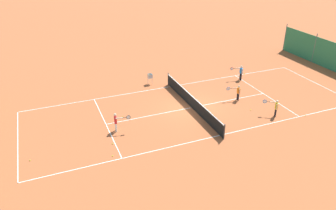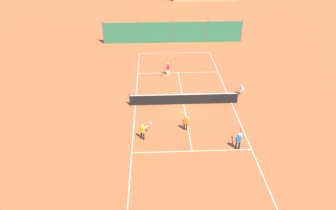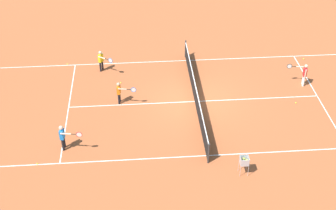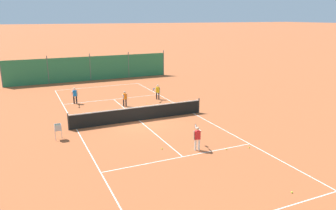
{
  "view_description": "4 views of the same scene",
  "coord_description": "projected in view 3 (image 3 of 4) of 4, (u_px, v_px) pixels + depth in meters",
  "views": [
    {
      "loc": [
        -19.11,
        9.72,
        11.26
      ],
      "look_at": [
        -0.4,
        2.05,
        0.81
      ],
      "focal_mm": 35.0,
      "sensor_mm": 36.0,
      "label": 1
    },
    {
      "loc": [
        -2.48,
        -23.97,
        13.95
      ],
      "look_at": [
        -1.41,
        -1.57,
        0.87
      ],
      "focal_mm": 35.0,
      "sensor_mm": 36.0,
      "label": 2
    },
    {
      "loc": [
        19.22,
        -2.89,
        13.96
      ],
      "look_at": [
        1.64,
        -1.51,
        1.06
      ],
      "focal_mm": 50.0,
      "sensor_mm": 36.0,
      "label": 3
    },
    {
      "loc": [
        6.87,
        19.71,
        6.73
      ],
      "look_at": [
        -1.9,
        0.47,
        0.98
      ],
      "focal_mm": 35.0,
      "sensor_mm": 36.0,
      "label": 4
    }
  ],
  "objects": [
    {
      "name": "player_near_baseline",
      "position": [
        63.0,
        136.0,
        20.51
      ],
      "size": [
        0.57,
        1.03,
        1.3
      ],
      "color": "black",
      "rests_on": "ground"
    },
    {
      "name": "player_near_service",
      "position": [
        101.0,
        60.0,
        25.85
      ],
      "size": [
        0.87,
        0.83,
        1.24
      ],
      "color": "black",
      "rests_on": "ground"
    },
    {
      "name": "player_far_baseline",
      "position": [
        120.0,
        91.0,
        23.39
      ],
      "size": [
        0.54,
        0.98,
        1.21
      ],
      "color": "black",
      "rests_on": "ground"
    },
    {
      "name": "ball_hopper",
      "position": [
        244.0,
        162.0,
        19.32
      ],
      "size": [
        0.36,
        0.36,
        0.89
      ],
      "color": "#B7B7BC",
      "rests_on": "ground"
    },
    {
      "name": "player_far_service",
      "position": [
        304.0,
        73.0,
        24.69
      ],
      "size": [
        0.58,
        1.02,
        1.28
      ],
      "color": "white",
      "rests_on": "ground"
    },
    {
      "name": "court_line_markings",
      "position": [
        195.0,
        101.0,
        23.89
      ],
      "size": [
        8.25,
        23.85,
        0.01
      ],
      "color": "white",
      "rests_on": "ground"
    },
    {
      "name": "tennis_ball_by_net_left",
      "position": [
        296.0,
        103.0,
        23.74
      ],
      "size": [
        0.07,
        0.07,
        0.07
      ],
      "primitive_type": "sphere",
      "color": "#CCE033",
      "rests_on": "ground"
    },
    {
      "name": "tennis_net",
      "position": [
        195.0,
        93.0,
        23.59
      ],
      "size": [
        9.18,
        0.08,
        1.06
      ],
      "color": "#2D2D2D",
      "rests_on": "ground"
    },
    {
      "name": "tennis_ball_alley_left",
      "position": [
        37.0,
        164.0,
        20.12
      ],
      "size": [
        0.07,
        0.07,
        0.07
      ],
      "primitive_type": "sphere",
      "color": "#CCE033",
      "rests_on": "ground"
    },
    {
      "name": "tennis_ball_service_box",
      "position": [
        305.0,
        70.0,
        26.28
      ],
      "size": [
        0.07,
        0.07,
        0.07
      ],
      "primitive_type": "sphere",
      "color": "#CCE033",
      "rests_on": "ground"
    },
    {
      "name": "ground_plane",
      "position": [
        195.0,
        101.0,
        23.89
      ],
      "size": [
        600.0,
        600.0,
        0.0
      ],
      "primitive_type": "plane",
      "color": "#A8542D"
    },
    {
      "name": "tennis_ball_alley_right",
      "position": [
        67.0,
        64.0,
        26.8
      ],
      "size": [
        0.07,
        0.07,
        0.07
      ],
      "primitive_type": "sphere",
      "color": "#CCE033",
      "rests_on": "ground"
    },
    {
      "name": "tennis_ball_mid_court",
      "position": [
        304.0,
        59.0,
        27.28
      ],
      "size": [
        0.07,
        0.07,
        0.07
      ],
      "primitive_type": "sphere",
      "color": "#CCE033",
      "rests_on": "ground"
    },
    {
      "name": "tennis_ball_by_net_right",
      "position": [
        121.0,
        83.0,
        25.24
      ],
      "size": [
        0.07,
        0.07,
        0.07
      ],
      "primitive_type": "sphere",
      "color": "#CCE033",
      "rests_on": "ground"
    }
  ]
}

